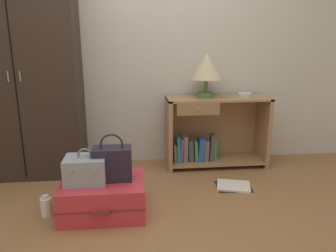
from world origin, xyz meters
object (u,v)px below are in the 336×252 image
Objects in this scene: wardrobe at (23,74)px; train_case at (86,170)px; bottle at (46,207)px; open_book_on_floor at (233,186)px; handbag at (112,163)px; bowl at (244,95)px; table_lamp at (207,68)px; suitcase_large at (104,196)px; bookshelf at (212,132)px.

train_case is (0.66, -0.88, -0.63)m from wardrobe.
wardrobe reaches higher than bottle.
train_case is at bearing -164.74° from open_book_on_floor.
handbag is at bearing -44.65° from wardrobe.
bottle is at bearing -175.93° from handbag.
open_book_on_floor is (1.92, -0.54, -0.99)m from wardrobe.
bowl is 0.97m from open_book_on_floor.
train_case is at bearing -139.95° from table_lamp.
wardrobe is at bearing 135.35° from handbag.
table_lamp is 0.70× the size of suitcase_large.
wardrobe is 1.90× the size of bookshelf.
open_book_on_floor is at bearing -15.60° from wardrobe.
wardrobe is 3.14× the size of suitcase_large.
table_lamp is 2.63× the size of bottle.
bottle is (0.34, -0.88, -0.92)m from wardrobe.
table_lamp reaches higher than suitcase_large.
handbag reaches higher than suitcase_large.
wardrobe is 1.34m from handbag.
table_lamp is 3.14× the size of bowl.
bowl reaches higher than suitcase_large.
bottle is at bearing -176.75° from suitcase_large.
bowl is 2.15m from bottle.
wardrobe is 1.27m from train_case.
open_book_on_floor is (1.14, 0.32, -0.12)m from suitcase_large.
bowl is at bearing 33.56° from handbag.
handbag is at bearing -138.04° from bookshelf.
open_book_on_floor is at bearing -82.54° from bookshelf.
bookshelf is 1.42m from suitcase_large.
bowl is (0.33, -0.02, 0.40)m from bookshelf.
train_case is 0.20m from handbag.
bowl is (2.17, 0.03, -0.24)m from wardrobe.
table_lamp is at bearing 44.51° from handbag.
bottle is (-1.42, -0.93, -0.96)m from table_lamp.
table_lamp reaches higher than bookshelf.
handbag is at bearing -163.86° from open_book_on_floor.
table_lamp is 1.20m from open_book_on_floor.
suitcase_large reaches higher than bottle.
wardrobe is 4.46× the size of table_lamp.
suitcase_large is 1.19m from open_book_on_floor.
open_book_on_floor is (1.58, 0.34, -0.07)m from bottle.
bowl is 0.39× the size of handbag.
suitcase_large is 2.11× the size of train_case.
bowl is 0.84× the size of bottle.
bookshelf is 0.52m from bowl.
bookshelf is at bearing 1.41° from wardrobe.
suitcase_large is (0.78, -0.86, -0.87)m from wardrobe.
bowl is 1.62m from handbag.
wardrobe reaches higher than suitcase_large.
open_book_on_floor is (-0.25, -0.56, -0.75)m from bowl.
bookshelf is at bearing -6.05° from table_lamp.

